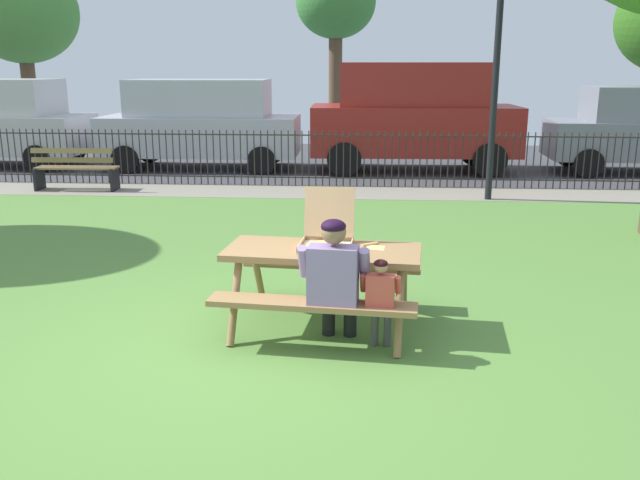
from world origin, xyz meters
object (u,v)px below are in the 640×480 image
at_px(picnic_table_foreground, 323,267).
at_px(pizza_box_open, 327,236).
at_px(far_tree_left, 22,13).
at_px(child_at_table, 381,296).
at_px(parked_car_center, 201,122).
at_px(adult_at_table, 335,278).
at_px(lamp_post_walkway, 498,43).
at_px(parked_car_right, 414,114).
at_px(park_bench_left, 76,169).
at_px(far_tree_midleft, 336,5).
at_px(pizza_slice_on_table, 374,246).

xyz_separation_m(picnic_table_foreground, pizza_box_open, (0.03, 0.11, 0.27)).
xyz_separation_m(picnic_table_foreground, far_tree_left, (-11.02, 16.56, 3.44)).
height_order(child_at_table, parked_car_center, parked_car_center).
bearing_deg(adult_at_table, lamp_post_walkway, 70.24).
bearing_deg(parked_car_right, adult_at_table, -97.28).
bearing_deg(park_bench_left, pizza_box_open, -51.39).
xyz_separation_m(pizza_box_open, far_tree_midleft, (-0.72, 16.46, 3.36)).
bearing_deg(pizza_slice_on_table, pizza_box_open, 178.88).
relative_size(adult_at_table, far_tree_midleft, 0.22).
bearing_deg(far_tree_midleft, parked_car_right, -72.24).
relative_size(child_at_table, park_bench_left, 0.54).
distance_m(parked_car_center, far_tree_midleft, 7.93).
height_order(pizza_slice_on_table, parked_car_center, parked_car_center).
relative_size(picnic_table_foreground, far_tree_midleft, 0.35).
height_order(pizza_slice_on_table, lamp_post_walkway, lamp_post_walkway).
bearing_deg(child_at_table, pizza_box_open, 125.84).
distance_m(lamp_post_walkway, far_tree_midleft, 10.74).
xyz_separation_m(pizza_slice_on_table, adult_at_table, (-0.34, -0.62, -0.12)).
xyz_separation_m(pizza_slice_on_table, far_tree_left, (-11.50, 16.46, 3.26)).
bearing_deg(child_at_table, park_bench_left, 128.37).
bearing_deg(picnic_table_foreground, far_tree_left, 123.64).
xyz_separation_m(pizza_box_open, pizza_slice_on_table, (0.44, -0.01, -0.09)).
bearing_deg(park_bench_left, adult_at_table, -53.32).
relative_size(adult_at_table, child_at_table, 1.38).
bearing_deg(parked_car_right, pizza_box_open, -98.33).
xyz_separation_m(parked_car_center, far_tree_midleft, (2.86, 6.69, 3.13)).
distance_m(pizza_box_open, pizza_slice_on_table, 0.45).
distance_m(adult_at_table, parked_car_right, 10.49).
distance_m(picnic_table_foreground, parked_car_center, 10.50).
bearing_deg(child_at_table, far_tree_midleft, 94.05).
height_order(pizza_box_open, child_at_table, pizza_box_open).
distance_m(adult_at_table, far_tree_midleft, 17.47).
xyz_separation_m(adult_at_table, parked_car_right, (1.33, 10.39, 0.65)).
distance_m(park_bench_left, far_tree_left, 11.85).
xyz_separation_m(pizza_box_open, adult_at_table, (0.10, -0.62, -0.21)).
relative_size(child_at_table, parked_car_right, 0.18).
xyz_separation_m(adult_at_table, far_tree_midleft, (-0.82, 17.08, 3.57)).
height_order(child_at_table, far_tree_midleft, far_tree_midleft).
bearing_deg(far_tree_midleft, lamp_post_walkway, -71.80).
height_order(lamp_post_walkway, far_tree_left, far_tree_left).
height_order(picnic_table_foreground, adult_at_table, adult_at_table).
distance_m(pizza_slice_on_table, parked_car_center, 10.57).
relative_size(pizza_slice_on_table, parked_car_right, 0.05).
height_order(pizza_box_open, lamp_post_walkway, lamp_post_walkway).
xyz_separation_m(park_bench_left, far_tree_left, (-5.69, 9.74, 3.62)).
relative_size(picnic_table_foreground, pizza_box_open, 3.32).
xyz_separation_m(park_bench_left, lamp_post_walkway, (7.97, -0.37, 2.37)).
height_order(child_at_table, lamp_post_walkway, lamp_post_walkway).
xyz_separation_m(pizza_box_open, lamp_post_walkway, (2.61, 6.35, 1.91)).
bearing_deg(parked_car_center, picnic_table_foreground, -70.25).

